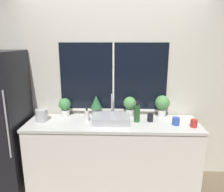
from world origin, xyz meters
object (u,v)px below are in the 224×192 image
sink (111,119)px  potted_plant_far_right (162,104)px  potted_plant_center_left (96,104)px  mug_black (150,118)px  potted_plant_far_left (65,106)px  bottle_tall (137,113)px  potted_plant_center_right (130,105)px  soap_bottle (87,115)px  mug_blue (176,121)px  mug_red (194,123)px  kettle (42,115)px

sink → potted_plant_far_right: 0.73m
potted_plant_center_left → mug_black: size_ratio=2.94×
potted_plant_far_left → mug_black: size_ratio=2.51×
sink → bottle_tall: size_ratio=1.68×
potted_plant_center_right → potted_plant_far_right: (0.44, 0.00, 0.02)m
potted_plant_far_right → potted_plant_center_left: bearing=-180.0°
sink → soap_bottle: bearing=176.3°
potted_plant_far_left → mug_blue: size_ratio=2.62×
bottle_tall → mug_red: size_ratio=2.94×
potted_plant_center_right → potted_plant_far_right: size_ratio=0.93×
bottle_tall → kettle: bearing=-179.2°
sink → potted_plant_center_right: size_ratio=1.67×
potted_plant_far_left → soap_bottle: potted_plant_far_left is taller
sink → kettle: (-0.91, 0.01, 0.04)m
mug_black → mug_red: (0.50, -0.18, -0.00)m
potted_plant_far_right → kettle: potted_plant_far_right is taller
mug_red → potted_plant_center_left: bearing=164.1°
potted_plant_center_left → mug_black: potted_plant_center_left is taller
mug_black → mug_red: bearing=-19.4°
sink → kettle: sink is taller
potted_plant_center_left → potted_plant_center_right: 0.46m
mug_blue → bottle_tall: bearing=168.7°
potted_plant_far_right → potted_plant_center_right: bearing=-180.0°
potted_plant_far_right → bottle_tall: bearing=-151.8°
potted_plant_center_right → mug_black: (0.26, -0.17, -0.12)m
bottle_tall → mug_blue: size_ratio=2.92×
potted_plant_far_left → bottle_tall: bottle_tall is taller
soap_bottle → potted_plant_far_left: bearing=149.5°
potted_plant_center_left → mug_black: (0.72, -0.17, -0.12)m
potted_plant_far_left → mug_red: bearing=-11.9°
potted_plant_center_left → mug_red: size_ratio=3.08×
soap_bottle → kettle: (-0.59, -0.01, 0.01)m
potted_plant_far_right → mug_blue: potted_plant_far_right is taller
potted_plant_center_left → soap_bottle: (-0.10, -0.20, -0.09)m
potted_plant_far_left → potted_plant_far_right: potted_plant_far_right is taller
potted_plant_far_left → bottle_tall: size_ratio=0.90×
soap_bottle → mug_black: (0.82, 0.02, -0.03)m
potted_plant_far_left → mug_blue: 1.49m
sink → potted_plant_center_left: sink is taller
potted_plant_center_right → soap_bottle: 0.60m
soap_bottle → kettle: size_ratio=1.07×
mug_blue → mug_red: size_ratio=1.01×
potted_plant_far_right → bottle_tall: (-0.36, -0.19, -0.07)m
mug_red → kettle: size_ratio=0.55×
potted_plant_center_left → kettle: potted_plant_center_left is taller
potted_plant_far_right → soap_bottle: (-1.00, -0.20, -0.11)m
bottle_tall → mug_blue: bottle_tall is taller
potted_plant_far_right → mug_red: size_ratio=3.17×
mug_blue → soap_bottle: bearing=175.5°
bottle_tall → mug_black: bearing=6.0°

